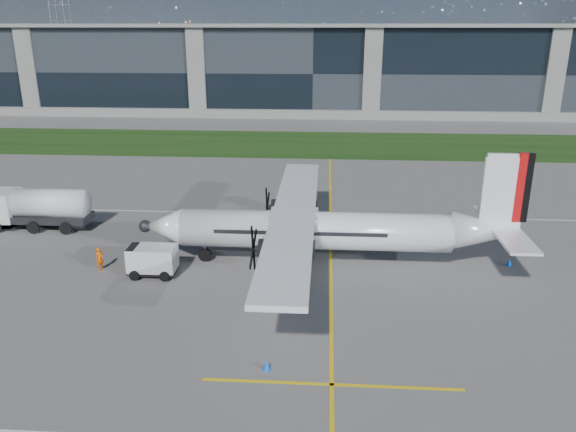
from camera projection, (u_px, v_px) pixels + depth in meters
name	position (u px, v px, depth m)	size (l,w,h in m)	color
ground	(305.00, 157.00, 69.21)	(400.00, 400.00, 0.00)	#565351
grass_strip	(308.00, 144.00, 76.75)	(400.00, 18.00, 0.04)	#15390F
terminal_building	(314.00, 69.00, 104.50)	(120.00, 20.00, 15.00)	black
tree_line	(319.00, 69.00, 162.57)	(400.00, 6.00, 6.00)	black
pylon_west	(61.00, 26.00, 173.30)	(9.00, 4.60, 30.00)	gray
yellow_taxiway_centerline	(331.00, 251.00, 40.71)	(0.20, 70.00, 0.01)	yellow
turboprop_aircraft	(329.00, 209.00, 37.13)	(25.56, 26.51, 7.95)	white
fuel_tanker_truck	(30.00, 209.00, 44.79)	(8.67, 2.82, 3.25)	silver
baggage_tug	(153.00, 261.00, 36.51)	(3.26, 1.96, 1.96)	silver
ground_crew_person	(99.00, 257.00, 37.27)	(0.75, 0.53, 1.83)	#F25907
safety_cone_fwd	(143.00, 255.00, 39.38)	(0.36, 0.36, 0.50)	blue
safety_cone_nose_port	(153.00, 261.00, 38.25)	(0.36, 0.36, 0.50)	blue
safety_cone_tail	(509.00, 262.00, 38.15)	(0.36, 0.36, 0.50)	blue
safety_cone_portwing	(267.00, 365.00, 26.66)	(0.36, 0.36, 0.50)	blue
safety_cone_stbdwing	(298.00, 201.00, 51.24)	(0.36, 0.36, 0.50)	blue
safety_cone_nose_stbd	(151.00, 252.00, 39.91)	(0.36, 0.36, 0.50)	blue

